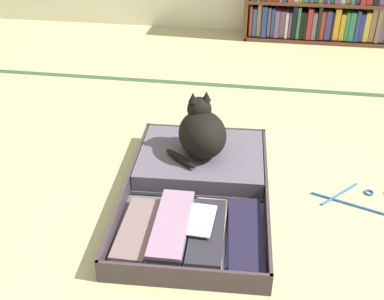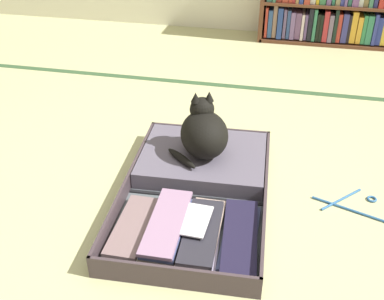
{
  "view_description": "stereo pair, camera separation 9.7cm",
  "coord_description": "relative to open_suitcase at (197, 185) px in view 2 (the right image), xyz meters",
  "views": [
    {
      "loc": [
        0.08,
        -1.35,
        1.22
      ],
      "look_at": [
        -0.16,
        0.24,
        0.2
      ],
      "focal_mm": 44.15,
      "sensor_mm": 36.0,
      "label": 1
    },
    {
      "loc": [
        0.18,
        -1.33,
        1.22
      ],
      "look_at": [
        -0.16,
        0.24,
        0.2
      ],
      "focal_mm": 44.15,
      "sensor_mm": 36.0,
      "label": 2
    }
  ],
  "objects": [
    {
      "name": "ground_plane",
      "position": [
        0.14,
        -0.23,
        -0.04
      ],
      "size": [
        10.0,
        10.0,
        0.0
      ],
      "primitive_type": "plane",
      "color": "#B6B67F"
    },
    {
      "name": "tatami_border",
      "position": [
        0.14,
        1.09,
        -0.04
      ],
      "size": [
        4.8,
        0.05,
        0.0
      ],
      "color": "#325030",
      "rests_on": "ground_plane"
    },
    {
      "name": "open_suitcase",
      "position": [
        0.0,
        0.0,
        0.0
      ],
      "size": [
        0.62,
        0.96,
        0.09
      ],
      "color": "#3E3237",
      "rests_on": "ground_plane"
    },
    {
      "name": "black_cat",
      "position": [
        -0.01,
        0.17,
        0.16
      ],
      "size": [
        0.31,
        0.31,
        0.28
      ],
      "color": "black",
      "rests_on": "open_suitcase"
    },
    {
      "name": "clothes_hanger",
      "position": [
        0.69,
        0.03,
        -0.03
      ],
      "size": [
        0.41,
        0.28,
        0.01
      ],
      "color": "#2B5D93",
      "rests_on": "ground_plane"
    }
  ]
}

